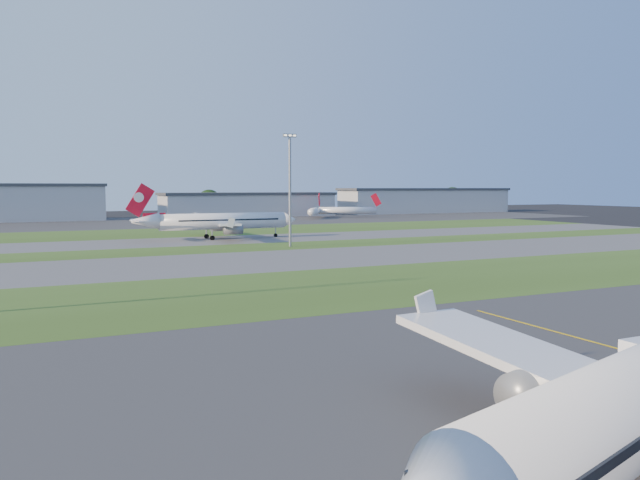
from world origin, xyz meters
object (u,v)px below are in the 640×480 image
airliner_taxiing (222,222)px  light_mast_centre (290,182)px  mini_jet_near (315,211)px  mini_jet_far (348,210)px

airliner_taxiing → light_mast_centre: size_ratio=1.63×
light_mast_centre → mini_jet_near: bearing=62.5°
light_mast_centre → airliner_taxiing: bearing=105.9°
mini_jet_far → light_mast_centre: size_ratio=1.08×
airliner_taxiing → mini_jet_far: 123.13m
mini_jet_near → mini_jet_far: bearing=-58.9°
airliner_taxiing → light_mast_centre: (7.91, -27.72, 10.21)m
airliner_taxiing → mini_jet_near: airliner_taxiing is taller
mini_jet_near → light_mast_centre: bearing=-174.7°
airliner_taxiing → mini_jet_far: (84.97, 89.11, -1.32)m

